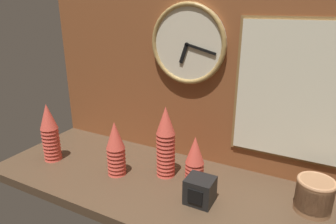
{
  "coord_description": "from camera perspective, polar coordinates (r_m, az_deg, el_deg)",
  "views": [
    {
      "loc": [
        45.39,
        -93.02,
        68.45
      ],
      "look_at": [
        -5.6,
        4.0,
        29.08
      ],
      "focal_mm": 32.0,
      "sensor_mm": 36.0,
      "label": 1
    }
  ],
  "objects": [
    {
      "name": "menu_board",
      "position": [
        1.22,
        23.3,
        3.29
      ],
      "size": [
        46.46,
        1.32,
        54.78
      ],
      "color": "olive"
    },
    {
      "name": "napkin_dispenser",
      "position": [
        1.13,
        6.1,
        -14.61
      ],
      "size": [
        10.07,
        9.36,
        9.83
      ],
      "color": "black",
      "rests_on": "ground_plane"
    },
    {
      "name": "ground_plane",
      "position": [
        1.25,
        1.46,
        -14.49
      ],
      "size": [
        160.0,
        56.0,
        4.0
      ],
      "primitive_type": "cube",
      "color": "#4C3826"
    },
    {
      "name": "cup_stack_far_left",
      "position": [
        1.47,
        -21.59,
        -3.63
      ],
      "size": [
        7.87,
        7.87,
        27.27
      ],
      "color": "#DB4C3D",
      "rests_on": "ground_plane"
    },
    {
      "name": "bowl_stack_far_right",
      "position": [
        1.19,
        26.1,
        -13.96
      ],
      "size": [
        12.79,
        12.79,
        12.28
      ],
      "color": "#996B47",
      "rests_on": "ground_plane"
    },
    {
      "name": "cup_stack_center",
      "position": [
        1.23,
        -0.44,
        -5.72
      ],
      "size": [
        7.87,
        7.87,
        30.72
      ],
      "color": "#DB4C3D",
      "rests_on": "ground_plane"
    },
    {
      "name": "wall_tiled_back",
      "position": [
        1.29,
        7.04,
        12.5
      ],
      "size": [
        160.0,
        3.0,
        105.0
      ],
      "color": "brown",
      "rests_on": "ground_plane"
    },
    {
      "name": "cup_stack_center_right",
      "position": [
        1.25,
        5.13,
        -8.65
      ],
      "size": [
        7.87,
        7.87,
        18.65
      ],
      "color": "#DB4C3D",
      "rests_on": "ground_plane"
    },
    {
      "name": "wall_clock",
      "position": [
        1.28,
        3.75,
        12.75
      ],
      "size": [
        33.88,
        2.7,
        33.88
      ],
      "color": "beige"
    },
    {
      "name": "cup_stack_center_left",
      "position": [
        1.28,
        -9.94,
        -6.86
      ],
      "size": [
        7.87,
        7.87,
        23.82
      ],
      "color": "#DB4C3D",
      "rests_on": "ground_plane"
    }
  ]
}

